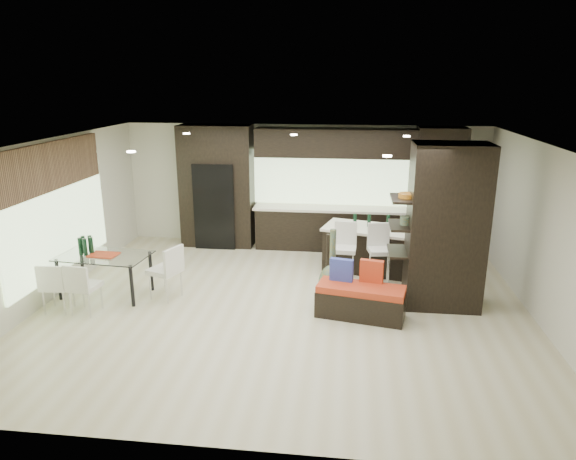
# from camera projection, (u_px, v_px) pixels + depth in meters

# --- Properties ---
(ground) EXTENTS (8.00, 8.00, 0.00)m
(ground) POSITION_uv_depth(u_px,v_px,m) (284.00, 306.00, 8.58)
(ground) COLOR beige
(ground) RESTS_ON ground
(back_wall) EXTENTS (8.00, 0.02, 2.70)m
(back_wall) POSITION_uv_depth(u_px,v_px,m) (303.00, 185.00, 11.53)
(back_wall) COLOR beige
(back_wall) RESTS_ON ground
(left_wall) EXTENTS (0.02, 7.00, 2.70)m
(left_wall) POSITION_uv_depth(u_px,v_px,m) (49.00, 221.00, 8.66)
(left_wall) COLOR beige
(left_wall) RESTS_ON ground
(right_wall) EXTENTS (0.02, 7.00, 2.70)m
(right_wall) POSITION_uv_depth(u_px,v_px,m) (546.00, 237.00, 7.74)
(right_wall) COLOR beige
(right_wall) RESTS_ON ground
(ceiling) EXTENTS (8.00, 7.00, 0.02)m
(ceiling) POSITION_uv_depth(u_px,v_px,m) (283.00, 144.00, 7.82)
(ceiling) COLOR white
(ceiling) RESTS_ON ground
(window_left) EXTENTS (0.04, 3.20, 1.90)m
(window_left) POSITION_uv_depth(u_px,v_px,m) (58.00, 218.00, 8.84)
(window_left) COLOR #B2D199
(window_left) RESTS_ON left_wall
(window_back) EXTENTS (3.40, 0.04, 1.20)m
(window_back) POSITION_uv_depth(u_px,v_px,m) (330.00, 178.00, 11.37)
(window_back) COLOR #B2D199
(window_back) RESTS_ON back_wall
(stone_accent) EXTENTS (0.08, 3.00, 0.80)m
(stone_accent) POSITION_uv_depth(u_px,v_px,m) (52.00, 166.00, 8.58)
(stone_accent) COLOR brown
(stone_accent) RESTS_ON left_wall
(ceiling_spots) EXTENTS (4.00, 3.00, 0.02)m
(ceiling_spots) POSITION_uv_depth(u_px,v_px,m) (285.00, 143.00, 8.06)
(ceiling_spots) COLOR white
(ceiling_spots) RESTS_ON ceiling
(back_cabinetry) EXTENTS (6.80, 0.68, 2.70)m
(back_cabinetry) POSITION_uv_depth(u_px,v_px,m) (325.00, 189.00, 11.16)
(back_cabinetry) COLOR black
(back_cabinetry) RESTS_ON ground
(refrigerator) EXTENTS (0.90, 0.68, 1.90)m
(refrigerator) POSITION_uv_depth(u_px,v_px,m) (217.00, 204.00, 11.50)
(refrigerator) COLOR black
(refrigerator) RESTS_ON ground
(partition_column) EXTENTS (1.20, 0.80, 2.70)m
(partition_column) POSITION_uv_depth(u_px,v_px,m) (446.00, 227.00, 8.28)
(partition_column) COLOR black
(partition_column) RESTS_ON ground
(kitchen_island) EXTENTS (2.24, 1.40, 0.87)m
(kitchen_island) POSITION_uv_depth(u_px,v_px,m) (377.00, 250.00, 10.04)
(kitchen_island) COLOR black
(kitchen_island) RESTS_ON ground
(stool_left) EXTENTS (0.43, 0.43, 0.93)m
(stool_left) POSITION_uv_depth(u_px,v_px,m) (344.00, 260.00, 9.39)
(stool_left) COLOR silver
(stool_left) RESTS_ON ground
(stool_mid) EXTENTS (0.47, 0.47, 0.92)m
(stool_mid) POSITION_uv_depth(u_px,v_px,m) (379.00, 262.00, 9.32)
(stool_mid) COLOR silver
(stool_mid) RESTS_ON ground
(stool_right) EXTENTS (0.40, 0.40, 0.87)m
(stool_right) POSITION_uv_depth(u_px,v_px,m) (415.00, 264.00, 9.27)
(stool_right) COLOR silver
(stool_right) RESTS_ON ground
(bench) EXTENTS (1.45, 0.79, 0.53)m
(bench) POSITION_uv_depth(u_px,v_px,m) (361.00, 301.00, 8.12)
(bench) COLOR black
(bench) RESTS_ON ground
(floor_vase) EXTENTS (0.52, 0.52, 1.26)m
(floor_vase) POSITION_uv_depth(u_px,v_px,m) (332.00, 265.00, 8.65)
(floor_vase) COLOR #4B5B40
(floor_vase) RESTS_ON ground
(dining_table) EXTENTS (1.59, 0.98, 0.73)m
(dining_table) POSITION_uv_depth(u_px,v_px,m) (106.00, 275.00, 8.93)
(dining_table) COLOR white
(dining_table) RESTS_ON ground
(chair_near) EXTENTS (0.48, 0.48, 0.80)m
(chair_near) POSITION_uv_depth(u_px,v_px,m) (85.00, 290.00, 8.23)
(chair_near) COLOR silver
(chair_near) RESTS_ON ground
(chair_far) EXTENTS (0.45, 0.45, 0.78)m
(chair_far) POSITION_uv_depth(u_px,v_px,m) (57.00, 289.00, 8.29)
(chair_far) COLOR silver
(chair_far) RESTS_ON ground
(chair_end) EXTENTS (0.61, 0.61, 0.87)m
(chair_end) POSITION_uv_depth(u_px,v_px,m) (165.00, 274.00, 8.79)
(chair_end) COLOR silver
(chair_end) RESTS_ON ground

